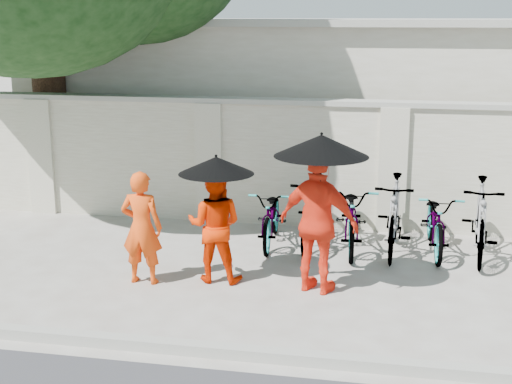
# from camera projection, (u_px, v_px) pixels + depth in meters

# --- Properties ---
(ground) EXTENTS (80.00, 80.00, 0.00)m
(ground) POSITION_uv_depth(u_px,v_px,m) (226.00, 292.00, 8.96)
(ground) COLOR #AAA79F
(kerb) EXTENTS (40.00, 0.16, 0.12)m
(kerb) POSITION_uv_depth(u_px,v_px,m) (187.00, 348.00, 7.32)
(kerb) COLOR gray
(kerb) RESTS_ON ground
(compound_wall) EXTENTS (20.00, 0.30, 2.00)m
(compound_wall) POSITION_uv_depth(u_px,v_px,m) (330.00, 166.00, 11.58)
(compound_wall) COLOR beige
(compound_wall) RESTS_ON ground
(building_behind) EXTENTS (14.00, 6.00, 3.20)m
(building_behind) POSITION_uv_depth(u_px,v_px,m) (395.00, 103.00, 14.88)
(building_behind) COLOR beige
(building_behind) RESTS_ON ground
(monk_left) EXTENTS (0.54, 0.36, 1.48)m
(monk_left) POSITION_uv_depth(u_px,v_px,m) (142.00, 228.00, 9.12)
(monk_left) COLOR #F7480E
(monk_left) RESTS_ON ground
(monk_center) EXTENTS (0.73, 0.57, 1.50)m
(monk_center) POSITION_uv_depth(u_px,v_px,m) (215.00, 225.00, 9.20)
(monk_center) COLOR #E82A00
(monk_center) RESTS_ON ground
(parasol_center) EXTENTS (0.96, 0.96, 0.82)m
(parasol_center) POSITION_uv_depth(u_px,v_px,m) (216.00, 165.00, 8.92)
(parasol_center) COLOR black
(parasol_center) RESTS_ON ground
(monk_right) EXTENTS (1.13, 0.77, 1.79)m
(monk_right) POSITION_uv_depth(u_px,v_px,m) (319.00, 223.00, 8.78)
(monk_right) COLOR #F83216
(monk_right) RESTS_ON ground
(parasol_right) EXTENTS (1.14, 1.14, 1.00)m
(parasol_right) POSITION_uv_depth(u_px,v_px,m) (321.00, 146.00, 8.46)
(parasol_right) COLOR black
(parasol_right) RESTS_ON ground
(bike_0) EXTENTS (0.69, 1.73, 0.89)m
(bike_0) POSITION_uv_depth(u_px,v_px,m) (272.00, 216.00, 10.74)
(bike_0) COLOR #9E9E9E
(bike_0) RESTS_ON ground
(bike_1) EXTENTS (0.59, 1.86, 1.11)m
(bike_1) POSITION_uv_depth(u_px,v_px,m) (312.00, 211.00, 10.59)
(bike_1) COLOR #9E9E9E
(bike_1) RESTS_ON ground
(bike_2) EXTENTS (0.81, 1.98, 1.02)m
(bike_2) POSITION_uv_depth(u_px,v_px,m) (353.00, 216.00, 10.50)
(bike_2) COLOR #9E9E9E
(bike_2) RESTS_ON ground
(bike_3) EXTENTS (0.63, 1.90, 1.13)m
(bike_3) POSITION_uv_depth(u_px,v_px,m) (394.00, 216.00, 10.32)
(bike_3) COLOR #9E9E9E
(bike_3) RESTS_ON ground
(bike_4) EXTENTS (0.71, 1.81, 0.93)m
(bike_4) POSITION_uv_depth(u_px,v_px,m) (436.00, 222.00, 10.35)
(bike_4) COLOR #9E9E9E
(bike_4) RESTS_ON ground
(bike_5) EXTENTS (0.68, 1.92, 1.13)m
(bike_5) POSITION_uv_depth(u_px,v_px,m) (481.00, 220.00, 10.11)
(bike_5) COLOR #9E9E9E
(bike_5) RESTS_ON ground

